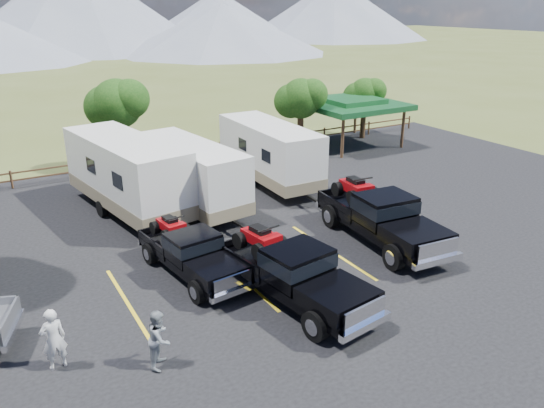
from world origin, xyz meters
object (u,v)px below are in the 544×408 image
rig_left (190,251)px  rig_right (380,215)px  trailer_center (190,175)px  person_b (160,338)px  pavilion (351,104)px  person_a (53,339)px  trailer_right (269,153)px  rig_center (292,271)px  trailer_left (127,175)px

rig_left → rig_right: size_ratio=0.81×
trailer_center → person_b: trailer_center is taller
pavilion → person_a: pavilion is taller
rig_right → person_a: 12.94m
trailer_right → rig_right: bearing=-87.2°
rig_center → trailer_right: (5.25, 10.61, 0.67)m
trailer_left → person_a: size_ratio=5.65×
trailer_center → rig_center: bearing=-98.9°
trailer_left → person_b: 11.69m
trailer_right → trailer_left: bearing=-176.3°
trailer_right → person_b: size_ratio=5.60×
rig_center → trailer_left: (-2.41, 10.27, 0.81)m
pavilion → rig_right: 15.86m
rig_center → trailer_left: size_ratio=0.65×
pavilion → trailer_right: 10.14m
rig_center → person_a: size_ratio=3.67×
rig_right → trailer_left: bearing=138.8°
trailer_left → person_b: trailer_left is taller
pavilion → rig_center: size_ratio=0.95×
trailer_left → trailer_right: 7.66m
rig_right → trailer_left: trailer_left is taller
trailer_right → trailer_center: bearing=-165.1°
rig_left → person_a: (-5.09, -3.10, 0.01)m
pavilion → rig_left: bearing=-143.9°
pavilion → trailer_left: bearing=-163.4°
pavilion → rig_left: size_ratio=1.10×
rig_left → rig_center: rig_center is taller
rig_left → trailer_right: (7.45, 7.34, 0.81)m
pavilion → trailer_center: 15.14m
pavilion → rig_center: pavilion is taller
rig_left → trailer_left: 7.06m
pavilion → rig_right: size_ratio=0.89×
rig_center → trailer_left: bearing=94.8°
rig_center → pavilion: bearing=38.6°
pavilion → rig_left: 20.40m
rig_left → person_b: 5.13m
person_a → pavilion: bearing=-151.3°
pavilion → trailer_left: (-16.62, -4.96, -0.93)m
trailer_right → person_a: (-12.55, -10.44, -0.80)m
pavilion → rig_left: pavilion is taller
trailer_center → person_a: bearing=-136.6°
trailer_left → trailer_center: size_ratio=1.12×
rig_right → trailer_right: size_ratio=0.75×
person_b → person_a: bearing=97.7°
rig_right → trailer_center: (-5.21, 7.31, 0.53)m
rig_right → person_b: 10.84m
rig_center → trailer_center: (0.29, 9.39, 0.62)m
pavilion → trailer_right: bearing=-152.7°
pavilion → trailer_center: size_ratio=0.69×
rig_right → person_b: rig_right is taller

